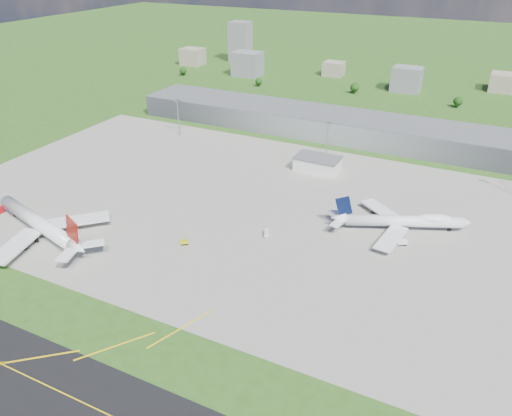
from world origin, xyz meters
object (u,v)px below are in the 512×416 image
at_px(airliner_red_twin, 41,225).
at_px(van_white_near, 267,233).
at_px(van_white_far, 402,243).
at_px(tug_yellow, 184,242).
at_px(airliner_blue_quad, 403,221).

relative_size(airliner_red_twin, van_white_near, 14.29).
distance_m(airliner_red_twin, van_white_far, 167.26).
bearing_deg(tug_yellow, airliner_red_twin, 163.62).
bearing_deg(tug_yellow, airliner_blue_quad, -2.41).
distance_m(airliner_red_twin, airliner_blue_quad, 170.65).
distance_m(van_white_near, van_white_far, 62.13).
bearing_deg(van_white_far, airliner_red_twin, 166.92).
bearing_deg(airliner_blue_quad, tug_yellow, -169.36).
bearing_deg(airliner_blue_quad, airliner_red_twin, -174.89).
relative_size(tug_yellow, van_white_near, 0.85).
xyz_separation_m(airliner_red_twin, airliner_blue_quad, (150.71, 80.05, -0.85)).
bearing_deg(airliner_red_twin, van_white_near, -138.68).
distance_m(airliner_blue_quad, van_white_near, 65.51).
xyz_separation_m(airliner_blue_quad, van_white_far, (2.82, -13.82, -3.58)).
relative_size(airliner_red_twin, airliner_blue_quad, 1.21).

